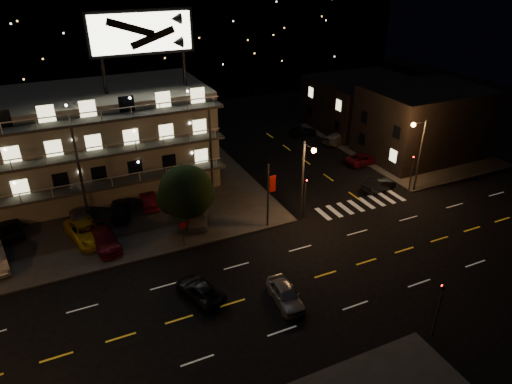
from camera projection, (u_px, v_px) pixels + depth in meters
name	position (u px, v px, depth m)	size (l,w,h in m)	color
ground	(257.00, 295.00, 34.01)	(140.00, 140.00, 0.00)	black
curb_nw	(42.00, 212.00, 44.83)	(44.00, 24.00, 0.15)	#323230
curb_ne	(396.00, 143.00, 61.28)	(16.00, 24.00, 0.15)	#323230
motel	(72.00, 143.00, 47.04)	(28.00, 13.80, 18.10)	gray
side_bldg_front	(422.00, 123.00, 56.13)	(14.06, 10.00, 8.50)	black
side_bldg_back	(363.00, 103.00, 66.13)	(14.06, 12.00, 7.00)	black
hill_backdrop	(65.00, 24.00, 81.79)	(120.00, 25.00, 24.00)	black
streetlight_nc	(305.00, 174.00, 41.28)	(0.44, 1.92, 8.00)	#2D2D30
streetlight_ne	(418.00, 149.00, 46.67)	(1.92, 0.44, 8.00)	#2D2D30
signal_nw	(305.00, 194.00, 43.02)	(0.20, 0.27, 4.60)	#2D2D30
signal_sw	(439.00, 305.00, 29.35)	(0.20, 0.27, 4.60)	#2D2D30
signal_ne	(412.00, 169.00, 47.89)	(0.27, 0.20, 4.60)	#2D2D30
banner_north	(269.00, 194.00, 41.09)	(0.83, 0.16, 6.40)	#2D2D30
stop_sign	(183.00, 229.00, 38.99)	(0.91, 0.11, 2.61)	#2D2D30
tree	(186.00, 193.00, 40.14)	(5.04, 4.85, 6.34)	black
lot_car_2	(86.00, 232.00, 40.19)	(2.50, 5.42, 1.51)	yellow
lot_car_3	(105.00, 240.00, 39.15)	(1.98, 4.88, 1.42)	#5C0D17
lot_car_4	(199.00, 216.00, 42.65)	(1.77, 4.40, 1.50)	gray
lot_car_6	(9.00, 229.00, 40.89)	(2.07, 4.49, 1.25)	black
lot_car_7	(80.00, 218.00, 42.46)	(1.93, 4.76, 1.38)	gray
lot_car_8	(120.00, 209.00, 43.86)	(1.75, 4.35, 1.48)	black
lot_car_9	(149.00, 200.00, 45.56)	(1.47, 4.20, 1.38)	#5C0D17
side_car_0	(379.00, 185.00, 48.92)	(1.41, 4.04, 1.33)	black
side_car_1	(364.00, 159.00, 55.22)	(2.15, 4.66, 1.30)	#5C0D17
side_car_2	(339.00, 138.00, 61.32)	(1.93, 4.74, 1.38)	gray
side_car_3	(303.00, 131.00, 64.00)	(1.55, 3.85, 1.31)	black
road_car_east	(285.00, 294.00, 33.03)	(1.69, 4.20, 1.43)	gray
road_car_west	(200.00, 290.00, 33.62)	(2.04, 4.42, 1.23)	black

